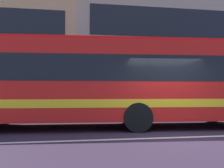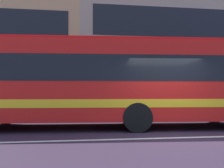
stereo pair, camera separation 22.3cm
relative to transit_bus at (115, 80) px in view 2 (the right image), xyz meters
The scene contains 5 objects.
ground_plane 3.29m from the transit_bus, 55.61° to the right, with size 160.00×160.00×0.00m, color #312234.
lane_centre_line 3.28m from the transit_bus, 55.61° to the right, with size 60.00×0.16×0.01m, color silver.
hedge_row_far 3.80m from the transit_bus, 92.32° to the left, with size 23.37×1.10×1.03m, color #2C5920.
apartment_block_right 17.47m from the transit_bus, 51.42° to the left, with size 23.92×9.28×11.66m.
transit_bus is the anchor object (origin of this frame).
Camera 2 is at (-2.89, -6.87, 1.39)m, focal length 38.64 mm.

